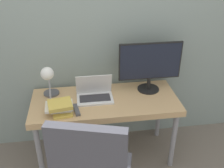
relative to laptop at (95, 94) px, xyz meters
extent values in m
cube|color=gray|center=(0.10, 0.33, 0.55)|extent=(8.00, 0.05, 2.60)
cube|color=tan|center=(0.10, -0.04, -0.08)|extent=(1.39, 0.60, 0.06)
cylinder|color=gray|center=(-0.54, -0.27, -0.43)|extent=(0.05, 0.05, 0.64)
cylinder|color=gray|center=(0.73, -0.27, -0.43)|extent=(0.05, 0.05, 0.64)
cylinder|color=gray|center=(-0.54, 0.20, -0.43)|extent=(0.05, 0.05, 0.64)
cylinder|color=gray|center=(0.73, 0.20, -0.43)|extent=(0.05, 0.05, 0.64)
cube|color=silver|center=(0.00, -0.03, -0.04)|extent=(0.34, 0.22, 0.02)
cube|color=#2D2D33|center=(0.00, -0.03, -0.03)|extent=(0.29, 0.13, 0.00)
cube|color=silver|center=(0.00, 0.05, 0.08)|extent=(0.34, 0.07, 0.21)
cube|color=silver|center=(0.00, 0.05, 0.07)|extent=(0.31, 0.05, 0.19)
cylinder|color=black|center=(0.55, 0.09, -0.04)|extent=(0.22, 0.22, 0.01)
cylinder|color=black|center=(0.55, 0.09, 0.03)|extent=(0.04, 0.04, 0.12)
cube|color=black|center=(0.55, 0.10, 0.26)|extent=(0.61, 0.02, 0.37)
cube|color=black|center=(0.55, 0.08, 0.26)|extent=(0.59, 0.00, 0.35)
cylinder|color=#4C4C51|center=(-0.42, 0.14, -0.04)|extent=(0.15, 0.15, 0.02)
cylinder|color=#99999E|center=(-0.42, 0.08, 0.10)|extent=(0.02, 0.14, 0.28)
sphere|color=white|center=(-0.42, 0.02, 0.24)|extent=(0.12, 0.12, 0.12)
cube|color=#4C4C56|center=(-0.12, -0.90, 0.03)|extent=(0.51, 0.21, 0.58)
cube|color=gold|center=(-0.30, -0.20, -0.04)|extent=(0.19, 0.20, 0.02)
cube|color=silver|center=(-0.31, -0.18, -0.01)|extent=(0.18, 0.12, 0.03)
cube|color=silver|center=(-0.33, -0.18, 0.01)|extent=(0.24, 0.18, 0.02)
cube|color=gold|center=(-0.32, -0.20, 0.04)|extent=(0.23, 0.21, 0.03)
cube|color=#4C4C51|center=(-0.18, -0.19, -0.04)|extent=(0.07, 0.18, 0.02)
camera|label=1|loc=(-0.14, -2.13, 1.29)|focal=42.00mm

